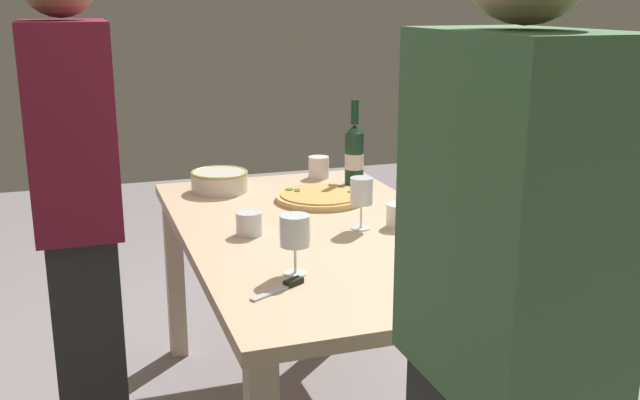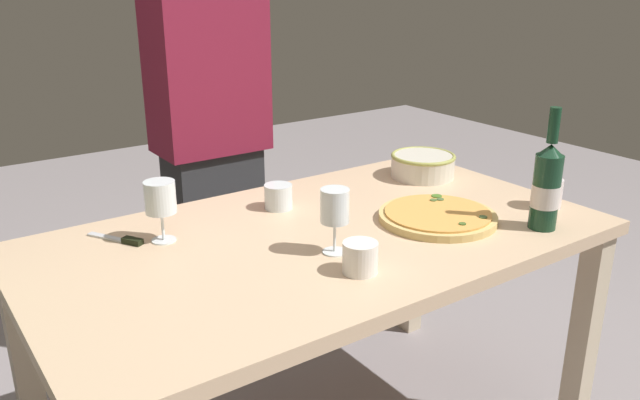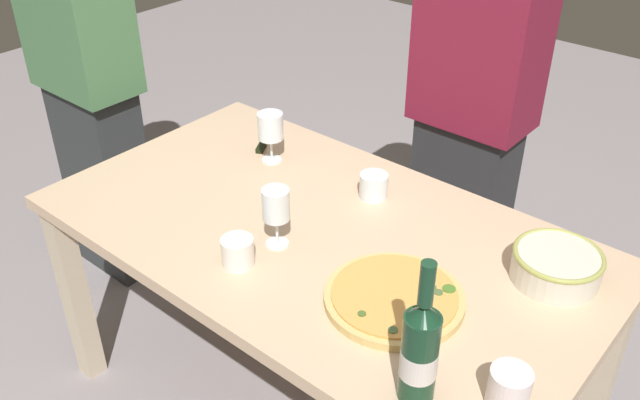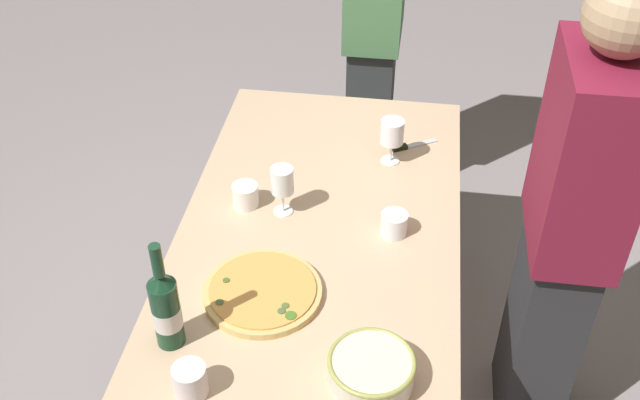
{
  "view_description": "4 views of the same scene",
  "coord_description": "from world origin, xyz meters",
  "px_view_note": "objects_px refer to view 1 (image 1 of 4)",
  "views": [
    {
      "loc": [
        -2.24,
        0.76,
        1.49
      ],
      "look_at": [
        0.0,
        0.0,
        0.85
      ],
      "focal_mm": 41.74,
      "sensor_mm": 36.0,
      "label": 1
    },
    {
      "loc": [
        -0.97,
        -1.37,
        1.45
      ],
      "look_at": [
        0.0,
        0.0,
        0.85
      ],
      "focal_mm": 36.35,
      "sensor_mm": 36.0,
      "label": 2
    },
    {
      "loc": [
        1.04,
        -1.23,
        1.88
      ],
      "look_at": [
        0.0,
        0.0,
        0.85
      ],
      "focal_mm": 38.89,
      "sensor_mm": 36.0,
      "label": 3
    },
    {
      "loc": [
        1.82,
        0.26,
        2.33
      ],
      "look_at": [
        0.0,
        0.0,
        0.85
      ],
      "focal_mm": 42.11,
      "sensor_mm": 36.0,
      "label": 4
    }
  ],
  "objects_px": {
    "person_guest_left": "(79,219)",
    "person_host": "(500,369)",
    "serving_bowl": "(219,180)",
    "wine_glass_by_bottle": "(361,192)",
    "wine_glass_near_pizza": "(295,232)",
    "pizza": "(321,197)",
    "cup_ceramic": "(249,223)",
    "wine_bottle": "(354,154)",
    "pizza_knife": "(284,286)",
    "dining_table": "(320,255)",
    "cup_amber": "(399,215)",
    "cup_spare": "(319,167)"
  },
  "relations": [
    {
      "from": "wine_bottle",
      "to": "person_guest_left",
      "type": "height_order",
      "value": "person_guest_left"
    },
    {
      "from": "dining_table",
      "to": "wine_glass_by_bottle",
      "type": "bearing_deg",
      "value": -108.98
    },
    {
      "from": "dining_table",
      "to": "wine_bottle",
      "type": "xyz_separation_m",
      "value": [
        0.54,
        -0.33,
        0.22
      ]
    },
    {
      "from": "wine_bottle",
      "to": "cup_ceramic",
      "type": "relative_size",
      "value": 4.02
    },
    {
      "from": "cup_spare",
      "to": "serving_bowl",
      "type": "bearing_deg",
      "value": 102.47
    },
    {
      "from": "cup_amber",
      "to": "pizza_knife",
      "type": "xyz_separation_m",
      "value": [
        -0.41,
        0.52,
        -0.03
      ]
    },
    {
      "from": "cup_spare",
      "to": "person_guest_left",
      "type": "distance_m",
      "value": 1.19
    },
    {
      "from": "cup_ceramic",
      "to": "person_guest_left",
      "type": "height_order",
      "value": "person_guest_left"
    },
    {
      "from": "cup_amber",
      "to": "person_guest_left",
      "type": "distance_m",
      "value": 1.03
    },
    {
      "from": "pizza",
      "to": "wine_glass_near_pizza",
      "type": "height_order",
      "value": "wine_glass_near_pizza"
    },
    {
      "from": "wine_glass_near_pizza",
      "to": "person_host",
      "type": "relative_size",
      "value": 0.1
    },
    {
      "from": "pizza_knife",
      "to": "person_guest_left",
      "type": "height_order",
      "value": "person_guest_left"
    },
    {
      "from": "pizza",
      "to": "pizza_knife",
      "type": "height_order",
      "value": "pizza"
    },
    {
      "from": "wine_bottle",
      "to": "cup_spare",
      "type": "bearing_deg",
      "value": 32.86
    },
    {
      "from": "serving_bowl",
      "to": "wine_glass_by_bottle",
      "type": "relative_size",
      "value": 1.31
    },
    {
      "from": "cup_amber",
      "to": "pizza",
      "type": "bearing_deg",
      "value": 19.14
    },
    {
      "from": "cup_ceramic",
      "to": "pizza_knife",
      "type": "height_order",
      "value": "cup_ceramic"
    },
    {
      "from": "wine_glass_near_pizza",
      "to": "cup_ceramic",
      "type": "xyz_separation_m",
      "value": [
        0.39,
        0.04,
        -0.08
      ]
    },
    {
      "from": "wine_bottle",
      "to": "cup_amber",
      "type": "relative_size",
      "value": 4.01
    },
    {
      "from": "dining_table",
      "to": "serving_bowl",
      "type": "bearing_deg",
      "value": 20.02
    },
    {
      "from": "pizza",
      "to": "wine_bottle",
      "type": "relative_size",
      "value": 0.99
    },
    {
      "from": "wine_glass_near_pizza",
      "to": "cup_spare",
      "type": "distance_m",
      "value": 1.16
    },
    {
      "from": "serving_bowl",
      "to": "wine_bottle",
      "type": "relative_size",
      "value": 0.65
    },
    {
      "from": "wine_glass_by_bottle",
      "to": "cup_amber",
      "type": "relative_size",
      "value": 2.01
    },
    {
      "from": "serving_bowl",
      "to": "wine_glass_near_pizza",
      "type": "relative_size",
      "value": 1.34
    },
    {
      "from": "wine_glass_near_pizza",
      "to": "pizza",
      "type": "bearing_deg",
      "value": -24.01
    },
    {
      "from": "cup_spare",
      "to": "person_guest_left",
      "type": "bearing_deg",
      "value": 123.62
    },
    {
      "from": "pizza",
      "to": "wine_glass_by_bottle",
      "type": "distance_m",
      "value": 0.4
    },
    {
      "from": "pizza_knife",
      "to": "serving_bowl",
      "type": "bearing_deg",
      "value": -2.22
    },
    {
      "from": "serving_bowl",
      "to": "person_guest_left",
      "type": "height_order",
      "value": "person_guest_left"
    },
    {
      "from": "wine_glass_by_bottle",
      "to": "cup_spare",
      "type": "distance_m",
      "value": 0.75
    },
    {
      "from": "cup_spare",
      "to": "person_guest_left",
      "type": "height_order",
      "value": "person_guest_left"
    },
    {
      "from": "cup_ceramic",
      "to": "pizza_knife",
      "type": "bearing_deg",
      "value": 177.42
    },
    {
      "from": "serving_bowl",
      "to": "cup_spare",
      "type": "height_order",
      "value": "cup_spare"
    },
    {
      "from": "person_guest_left",
      "to": "person_host",
      "type": "bearing_deg",
      "value": -57.82
    },
    {
      "from": "serving_bowl",
      "to": "cup_spare",
      "type": "xyz_separation_m",
      "value": [
        0.1,
        -0.45,
        -0.0
      ]
    },
    {
      "from": "cup_ceramic",
      "to": "dining_table",
      "type": "bearing_deg",
      "value": -92.63
    },
    {
      "from": "cup_ceramic",
      "to": "person_host",
      "type": "relative_size",
      "value": 0.05
    },
    {
      "from": "pizza",
      "to": "cup_spare",
      "type": "relative_size",
      "value": 3.79
    },
    {
      "from": "wine_glass_near_pizza",
      "to": "wine_bottle",
      "type": "bearing_deg",
      "value": -30.02
    },
    {
      "from": "cup_amber",
      "to": "person_host",
      "type": "height_order",
      "value": "person_host"
    },
    {
      "from": "pizza_knife",
      "to": "wine_bottle",
      "type": "bearing_deg",
      "value": -30.21
    },
    {
      "from": "wine_glass_by_bottle",
      "to": "dining_table",
      "type": "bearing_deg",
      "value": 71.02
    },
    {
      "from": "dining_table",
      "to": "cup_spare",
      "type": "distance_m",
      "value": 0.75
    },
    {
      "from": "serving_bowl",
      "to": "wine_glass_near_pizza",
      "type": "height_order",
      "value": "wine_glass_near_pizza"
    },
    {
      "from": "pizza",
      "to": "cup_ceramic",
      "type": "relative_size",
      "value": 3.98
    },
    {
      "from": "cup_amber",
      "to": "person_guest_left",
      "type": "xyz_separation_m",
      "value": [
        0.1,
        1.02,
        0.06
      ]
    },
    {
      "from": "wine_glass_near_pizza",
      "to": "serving_bowl",
      "type": "bearing_deg",
      "value": 1.04
    },
    {
      "from": "wine_glass_by_bottle",
      "to": "cup_ceramic",
      "type": "height_order",
      "value": "wine_glass_by_bottle"
    },
    {
      "from": "person_host",
      "to": "cup_spare",
      "type": "bearing_deg",
      "value": -5.71
    }
  ]
}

